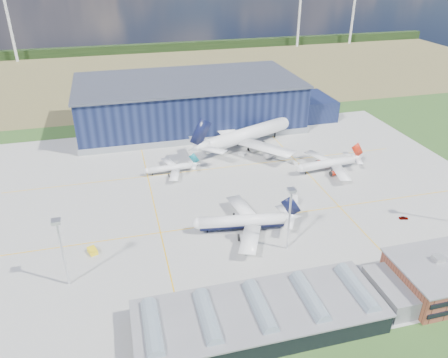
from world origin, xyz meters
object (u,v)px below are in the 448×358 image
Objects in this scene: light_mast_center at (290,209)px; car_a at (404,218)px; hangar at (193,104)px; light_mast_west at (60,242)px; gse_tug_b at (218,221)px; gse_cart_a at (295,163)px; airliner_regional at (170,165)px; airliner_navy at (242,215)px; airliner_widebody at (247,128)px; gse_van_a at (224,224)px; gse_cart_b at (242,154)px; airliner_red at (328,160)px; gse_tug_a at (93,251)px; airstair at (294,201)px.

car_a is at bearing 6.80° from light_mast_center.
light_mast_west is (-62.81, -124.80, 3.82)m from hangar.
gse_cart_a is (46.32, 38.43, -0.03)m from gse_tug_b.
gse_cart_a is at bearing 78.40° from gse_tug_b.
airliner_regional reaches higher than gse_tug_b.
gse_tug_b is (-6.85, 7.30, -5.76)m from airliner_navy.
airliner_widebody is 71.39m from gse_tug_b.
airliner_widebody is 74.03m from gse_van_a.
gse_cart_b reaches higher than gse_cart_a.
hangar is 44.90× the size of gse_cart_b.
airliner_regional is at bearing -61.84° from airliner_navy.
airliner_regional reaches higher than gse_cart_b.
light_mast_center is at bearing -133.49° from gse_cart_b.
airliner_red reaches higher than gse_tug_a.
airstair is at bearing -120.78° from gse_cart_b.
light_mast_center reaches higher than airliner_widebody.
airstair reaches higher than gse_cart_b.
airliner_regional is at bearing 158.54° from gse_cart_a.
airliner_regional is 49.30m from gse_van_a.
light_mast_west is 7.12× the size of gse_cart_b.
gse_tug_a is at bearing 99.89° from car_a.
gse_cart_b is 49.82m from airstair.
light_mast_west is 7.49× the size of gse_tug_b.
airliner_navy reaches higher than gse_cart_a.
airliner_red is 1.36× the size of airliner_regional.
airliner_widebody is at bearing 24.19° from gse_cart_b.
gse_cart_b is (14.42, -49.11, -10.92)m from hangar.
airliner_red is at bearing -76.89° from gse_cart_b.
gse_van_a reaches higher than gse_cart_a.
airliner_widebody is (-27.25, 35.21, 4.83)m from airliner_red.
airliner_navy is 11.83× the size of car_a.
light_mast_center is at bearing -104.69° from airstair.
airliner_red is 5.85× the size of gse_van_a.
airliner_widebody is at bearing 103.88° from airstair.
light_mast_west reaches higher than gse_van_a.
gse_cart_a is (91.06, 45.72, -0.20)m from gse_tug_a.
gse_van_a is (-10.15, -107.09, -10.32)m from hangar.
airstair is (25.14, 12.33, -4.83)m from airliner_navy.
light_mast_center is at bearing 46.25° from airliner_red.
airstair is at bearing -93.63° from gse_van_a.
light_mast_center is 0.58× the size of airliner_navy.
airliner_red is at bearing 51.66° from light_mast_center.
light_mast_west is 120.58m from airliner_red.
light_mast_center is 7.12× the size of gse_cart_b.
airliner_navy is (58.37, 13.95, -9.00)m from light_mast_west.
airstair is (-14.32, -33.40, 0.96)m from gse_cart_a.
airliner_navy is at bearing -145.01° from gse_cart_b.
gse_tug_b is (44.74, 7.29, -0.17)m from gse_tug_a.
light_mast_center is at bearing -86.70° from hangar.
gse_tug_a is at bearing -132.02° from gse_tug_b.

